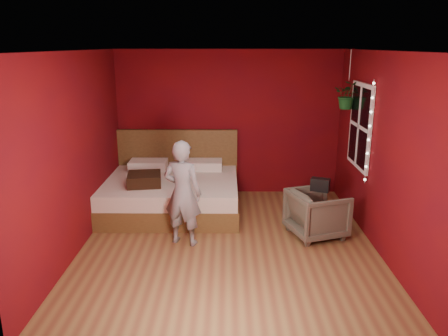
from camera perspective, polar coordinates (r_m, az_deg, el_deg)
floor at (r=6.16m, az=0.55°, el=-9.88°), size 4.50×4.50×0.00m
room_walls at (r=5.64m, az=0.60°, el=5.68°), size 4.04×4.54×2.62m
window at (r=6.85m, az=17.33°, el=5.25°), size 0.05×0.97×1.27m
fairy_lights at (r=6.35m, az=18.43°, el=4.37°), size 0.04×0.04×1.45m
bed at (r=7.38m, az=-6.69°, el=-2.95°), size 2.18×1.85×1.20m
person at (r=5.94m, az=-5.43°, el=-3.29°), size 0.61×0.49×1.47m
armchair at (r=6.43m, az=12.04°, el=-5.83°), size 0.94×0.92×0.67m
handbag at (r=6.31m, az=12.46°, el=-2.14°), size 0.29×0.22×0.18m
throw_pillow at (r=6.96m, az=-10.36°, el=-1.46°), size 0.58×0.58×0.18m
hanging_plant at (r=7.22m, az=15.88°, el=9.17°), size 0.50×0.47×0.91m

